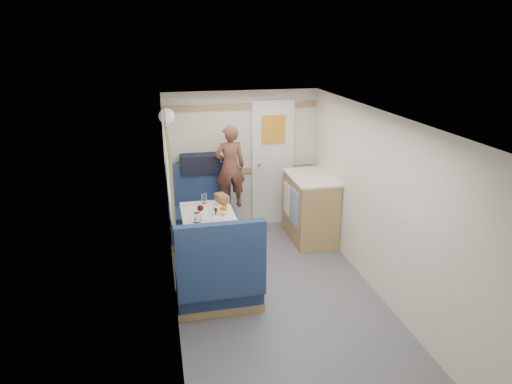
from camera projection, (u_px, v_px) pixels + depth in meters
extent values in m
plane|color=#515156|center=(282.00, 306.00, 4.86)|extent=(4.50, 4.50, 0.00)
plane|color=silver|center=(287.00, 119.00, 4.19)|extent=(4.50, 4.50, 0.00)
cube|color=silver|center=(242.00, 160.00, 6.60)|extent=(2.20, 0.02, 2.00)
cube|color=silver|center=(172.00, 229.00, 4.30)|extent=(0.02, 4.50, 2.00)
cube|color=silver|center=(386.00, 211.00, 4.75)|extent=(0.02, 4.50, 2.00)
cube|color=olive|center=(242.00, 171.00, 6.63)|extent=(2.15, 0.02, 0.08)
cube|color=olive|center=(242.00, 107.00, 6.32)|extent=(2.15, 0.02, 0.08)
cube|color=gray|center=(169.00, 173.00, 5.14)|extent=(0.04, 1.30, 0.72)
cube|color=white|center=(273.00, 164.00, 6.69)|extent=(0.62, 0.04, 1.86)
cube|color=orange|center=(274.00, 129.00, 6.49)|extent=(0.34, 0.03, 0.40)
cylinder|color=silver|center=(259.00, 164.00, 6.59)|extent=(0.04, 0.10, 0.04)
cube|color=white|center=(208.00, 215.00, 5.41)|extent=(0.62, 0.92, 0.04)
cylinder|color=silver|center=(209.00, 242.00, 5.53)|extent=(0.08, 0.08, 0.66)
cylinder|color=silver|center=(210.00, 266.00, 5.64)|extent=(0.36, 0.36, 0.03)
cube|color=navy|center=(203.00, 226.00, 6.31)|extent=(0.88, 0.50, 0.45)
cube|color=navy|center=(199.00, 190.00, 6.43)|extent=(0.88, 0.10, 0.80)
cube|color=olive|center=(203.00, 238.00, 6.37)|extent=(0.90, 0.52, 0.08)
cube|color=navy|center=(219.00, 285.00, 4.84)|extent=(0.88, 0.50, 0.45)
cube|color=navy|center=(222.00, 261.00, 4.44)|extent=(0.88, 0.10, 0.80)
cube|color=olive|center=(219.00, 300.00, 4.90)|extent=(0.90, 0.52, 0.08)
cube|color=olive|center=(198.00, 174.00, 6.39)|extent=(0.90, 0.14, 0.04)
sphere|color=white|center=(167.00, 116.00, 5.77)|extent=(0.20, 0.20, 0.20)
cube|color=olive|center=(310.00, 209.00, 6.30)|extent=(0.54, 0.90, 0.90)
cube|color=silver|center=(311.00, 177.00, 6.15)|extent=(0.56, 0.92, 0.03)
cube|color=#5972B2|center=(295.00, 208.00, 6.05)|extent=(0.01, 0.30, 0.48)
cube|color=silver|center=(287.00, 199.00, 6.38)|extent=(0.01, 0.28, 0.44)
imported|color=brown|center=(230.00, 167.00, 6.21)|extent=(0.43, 0.29, 1.15)
cube|color=black|center=(200.00, 164.00, 6.34)|extent=(0.53, 0.26, 0.25)
cube|color=white|center=(211.00, 215.00, 5.35)|extent=(0.26, 0.33, 0.02)
sphere|color=#ED5F0A|center=(223.00, 209.00, 5.40)|extent=(0.08, 0.08, 0.08)
cube|color=#E0D181|center=(221.00, 213.00, 5.34)|extent=(0.11, 0.09, 0.03)
cylinder|color=white|center=(201.00, 218.00, 5.27)|extent=(0.06, 0.06, 0.01)
cylinder|color=white|center=(201.00, 214.00, 5.25)|extent=(0.01, 0.01, 0.10)
sphere|color=#43070F|center=(200.00, 208.00, 5.22)|extent=(0.08, 0.08, 0.08)
cylinder|color=white|center=(197.00, 218.00, 5.14)|extent=(0.07, 0.07, 0.12)
cylinder|color=white|center=(204.00, 199.00, 5.73)|extent=(0.07, 0.07, 0.12)
cylinder|color=white|center=(216.00, 209.00, 5.38)|extent=(0.07, 0.07, 0.12)
cylinder|color=brown|center=(224.00, 206.00, 5.51)|extent=(0.07, 0.07, 0.10)
cylinder|color=black|center=(216.00, 212.00, 5.33)|extent=(0.04, 0.04, 0.09)
cylinder|color=white|center=(214.00, 215.00, 5.26)|extent=(0.03, 0.03, 0.08)
cube|color=olive|center=(222.00, 198.00, 5.78)|extent=(0.18, 0.25, 0.09)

